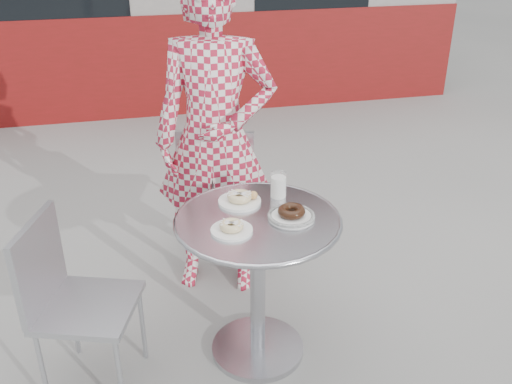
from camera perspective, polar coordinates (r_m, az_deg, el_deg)
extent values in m
plane|color=gray|center=(2.88, 0.75, -15.44)|extent=(60.00, 60.00, 0.00)
cube|color=maroon|center=(5.95, -8.03, 12.53)|extent=(6.02, 0.20, 1.00)
cylinder|color=silver|center=(2.86, 0.17, -15.31)|extent=(0.44, 0.44, 0.03)
cylinder|color=silver|center=(2.64, 0.18, -9.62)|extent=(0.07, 0.07, 0.70)
cylinder|color=silver|center=(2.45, 0.19, -2.86)|extent=(0.70, 0.70, 0.02)
torus|color=silver|center=(2.45, 0.19, -2.86)|extent=(0.73, 0.73, 0.02)
cube|color=#ABAEB3|center=(3.36, -3.60, 0.37)|extent=(0.51, 0.51, 0.03)
cube|color=#ABAEB3|center=(3.09, -4.06, 2.43)|extent=(0.41, 0.14, 0.41)
cube|color=#ABAEB3|center=(2.56, -16.39, -10.98)|extent=(0.49, 0.49, 0.03)
cube|color=#ABAEB3|center=(2.51, -20.91, -6.71)|extent=(0.15, 0.37, 0.39)
imported|color=#A21931|center=(2.94, -4.08, 5.24)|extent=(0.71, 0.57, 1.72)
cylinder|color=white|center=(2.57, -1.65, -0.94)|extent=(0.19, 0.19, 0.01)
torus|color=tan|center=(2.55, -1.66, -0.45)|extent=(0.11, 0.11, 0.04)
sphere|color=#B77A3F|center=(2.56, -0.27, -0.32)|extent=(0.04, 0.04, 0.04)
cylinder|color=white|center=(2.35, -2.45, -3.83)|extent=(0.17, 0.17, 0.01)
torus|color=tan|center=(2.33, -2.46, -3.36)|extent=(0.10, 0.10, 0.03)
cylinder|color=white|center=(2.45, 3.55, -2.46)|extent=(0.20, 0.20, 0.01)
torus|color=black|center=(2.43, 3.57, -1.91)|extent=(0.12, 0.12, 0.04)
torus|color=black|center=(2.44, 3.55, -2.37)|extent=(0.21, 0.21, 0.02)
cylinder|color=white|center=(2.60, 2.25, 0.51)|extent=(0.07, 0.07, 0.10)
cylinder|color=white|center=(2.60, 2.26, 0.71)|extent=(0.08, 0.08, 0.12)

